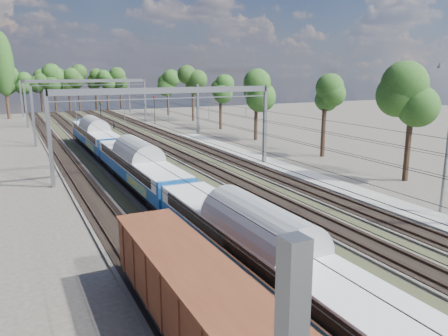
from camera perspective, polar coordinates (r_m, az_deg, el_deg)
name	(u,v)px	position (r m, az deg, el deg)	size (l,w,h in m)	color
ground	(395,314)	(21.97, 21.48, -17.28)	(220.00, 220.00, 0.00)	#47423A
track_bed	(133,151)	(60.17, -11.80, 2.24)	(21.00, 130.00, 0.34)	#47423A
platform	(323,182)	(43.27, 12.76, -1.74)	(3.00, 70.00, 0.30)	gray
catenary	(120,100)	(66.93, -13.47, 8.62)	(25.65, 130.00, 9.00)	slate
tree_belt	(102,81)	(108.00, -15.67, 10.83)	(40.29, 100.15, 11.24)	black
poplar	(3,65)	(110.40, -26.87, 11.91)	(4.40, 4.40, 19.04)	black
emu_train	(139,162)	(39.92, -10.99, 0.78)	(3.04, 64.29, 4.45)	black
freight_boxcar	(193,298)	(17.49, -4.01, -16.61)	(2.76, 13.34, 3.44)	black
worker	(114,125)	(83.58, -14.17, 5.45)	(0.59, 0.39, 1.61)	black
signal_near	(101,112)	(81.04, -15.80, 7.04)	(0.38, 0.35, 5.48)	black
signal_far	(154,106)	(91.02, -9.07, 7.95)	(0.38, 0.35, 5.58)	black
lamp_post	(448,134)	(35.41, 27.21, 3.95)	(1.89, 0.64, 11.30)	slate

